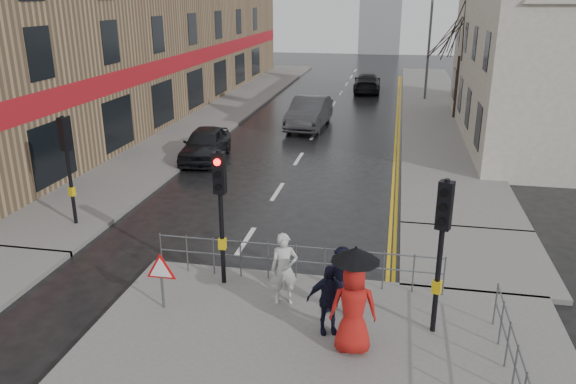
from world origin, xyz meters
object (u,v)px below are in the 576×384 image
at_px(pedestrian_a, 284,269).
at_px(pedestrian_d, 328,299).
at_px(pedestrian_b, 343,283).
at_px(car_mid, 309,113).
at_px(car_parked, 205,144).
at_px(pedestrian_with_umbrella, 354,298).

height_order(pedestrian_a, pedestrian_d, pedestrian_a).
xyz_separation_m(pedestrian_a, pedestrian_d, (1.14, -1.03, -0.08)).
bearing_deg(pedestrian_b, car_mid, 117.57).
relative_size(pedestrian_a, car_parked, 0.41).
height_order(pedestrian_a, car_mid, pedestrian_a).
relative_size(pedestrian_b, pedestrian_with_umbrella, 0.73).
height_order(pedestrian_d, car_mid, pedestrian_d).
distance_m(pedestrian_a, car_parked, 12.92).
bearing_deg(car_mid, car_parked, -112.54).
height_order(pedestrian_with_umbrella, pedestrian_d, pedestrian_with_umbrella).
bearing_deg(pedestrian_a, pedestrian_with_umbrella, -58.72).
xyz_separation_m(pedestrian_with_umbrella, car_parked, (-7.57, 13.10, -0.61)).
height_order(pedestrian_with_umbrella, car_mid, pedestrian_with_umbrella).
bearing_deg(pedestrian_with_umbrella, car_parked, 120.01).
bearing_deg(pedestrian_with_umbrella, pedestrian_b, 105.31).
distance_m(pedestrian_b, pedestrian_d, 0.70).
distance_m(pedestrian_b, car_mid, 19.45).
xyz_separation_m(pedestrian_b, car_parked, (-7.23, 11.88, -0.25)).
relative_size(pedestrian_with_umbrella, pedestrian_d, 1.47).
height_order(pedestrian_a, pedestrian_b, pedestrian_a).
xyz_separation_m(pedestrian_b, car_mid, (-3.76, 19.08, -0.14)).
distance_m(pedestrian_with_umbrella, car_mid, 20.71).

